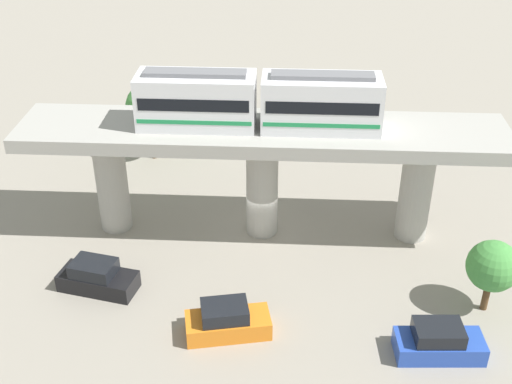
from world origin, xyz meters
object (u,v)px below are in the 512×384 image
object	(u,v)px
parked_car_black	(97,278)
tree_near_viaduct	(493,266)
tree_mid_lot	(150,107)
train	(259,101)
parked_car_blue	(439,342)
parked_car_orange	(227,321)

from	to	relation	value
parked_car_black	tree_near_viaduct	distance (m)	20.76
tree_near_viaduct	tree_mid_lot	bearing A→B (deg)	52.19
train	parked_car_blue	size ratio (longest dim) A/B	3.15
train	parked_car_blue	distance (m)	15.79
tree_near_viaduct	parked_car_blue	bearing A→B (deg)	138.95
tree_near_viaduct	tree_mid_lot	world-z (taller)	tree_mid_lot
parked_car_blue	tree_mid_lot	xyz separation A→B (m)	(19.41, 17.47, 3.34)
train	parked_car_orange	bearing A→B (deg)	173.43
parked_car_black	tree_near_viaduct	bearing A→B (deg)	-79.09
parked_car_black	tree_near_viaduct	world-z (taller)	tree_near_viaduct
train	tree_near_viaduct	xyz separation A→B (m)	(-6.64, -12.22, -5.88)
parked_car_orange	tree_near_viaduct	xyz separation A→B (m)	(2.58, -13.28, 2.01)
parked_car_orange	train	bearing A→B (deg)	-18.12
tree_mid_lot	parked_car_blue	bearing A→B (deg)	-138.01
parked_car_blue	parked_car_black	bearing A→B (deg)	73.97
parked_car_blue	tree_near_viaduct	world-z (taller)	tree_near_viaduct
train	parked_car_orange	distance (m)	12.19
parked_car_black	tree_mid_lot	bearing A→B (deg)	11.73
train	tree_mid_lot	xyz separation A→B (m)	(9.28, 8.29, -4.56)
parked_car_blue	tree_near_viaduct	distance (m)	5.05
tree_near_viaduct	parked_car_black	bearing A→B (deg)	88.63
parked_car_orange	tree_near_viaduct	world-z (taller)	tree_near_viaduct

